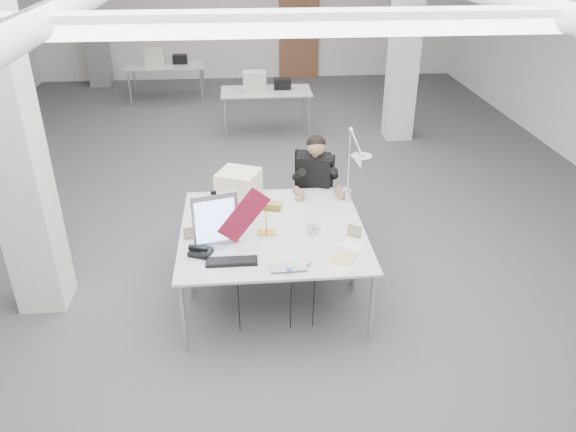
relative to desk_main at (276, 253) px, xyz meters
name	(u,v)px	position (x,y,z in m)	size (l,w,h in m)	color
room_shell	(264,78)	(0.04, 2.63, 0.95)	(10.04, 14.04, 3.24)	#48484A
desk_main	(276,253)	(0.00, 0.00, 0.00)	(1.80, 0.90, 0.03)	silver
desk_second	(270,209)	(0.00, 0.90, 0.00)	(1.80, 0.90, 0.03)	silver
bg_desk_a	(266,91)	(0.20, 5.50, 0.00)	(1.60, 0.80, 0.03)	silver
bg_desk_b	(166,65)	(-1.80, 7.70, 0.00)	(1.60, 0.80, 0.03)	silver
filing_cabinet	(99,59)	(-3.50, 9.15, -0.14)	(0.45, 0.55, 1.20)	gray
office_chair	(314,199)	(0.56, 1.50, -0.20)	(0.53, 0.53, 1.08)	black
seated_person	(316,173)	(0.56, 1.45, 0.16)	(0.45, 0.57, 0.85)	black
monitor	(215,220)	(-0.54, 0.18, 0.28)	(0.42, 0.04, 0.53)	#A8A8AC
pennant	(244,216)	(-0.28, 0.15, 0.33)	(0.53, 0.01, 0.22)	maroon
keyboard	(232,262)	(-0.40, -0.14, 0.02)	(0.46, 0.15, 0.02)	black
laptop	(289,271)	(0.10, -0.34, 0.03)	(0.32, 0.21, 0.03)	silver
mouse	(306,263)	(0.25, -0.24, 0.03)	(0.09, 0.06, 0.04)	#ACACB0
bankers_lamp	(266,219)	(-0.06, 0.36, 0.17)	(0.27, 0.11, 0.31)	gold
desk_phone	(201,252)	(-0.68, 0.02, 0.04)	(0.19, 0.17, 0.05)	black
picture_frame_left	(191,233)	(-0.78, 0.33, 0.07)	(0.15, 0.01, 0.11)	#B87E4F
picture_frame_right	(354,231)	(0.77, 0.23, 0.07)	(0.14, 0.01, 0.11)	#A67E47
desk_clock	(313,229)	(0.39, 0.32, 0.06)	(0.11, 0.11, 0.03)	#B9B9BE
paper_stack_a	(338,267)	(0.53, -0.30, 0.02)	(0.19, 0.27, 0.01)	silver
paper_stack_b	(343,258)	(0.60, -0.16, 0.02)	(0.19, 0.26, 0.01)	#D5B67F
paper_stack_c	(351,246)	(0.71, 0.05, 0.02)	(0.22, 0.15, 0.01)	white
beige_monitor	(239,188)	(-0.32, 1.01, 0.20)	(0.40, 0.38, 0.38)	beige
architect_lamp	(354,170)	(0.85, 0.76, 0.47)	(0.25, 0.72, 0.92)	#B4B4B8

